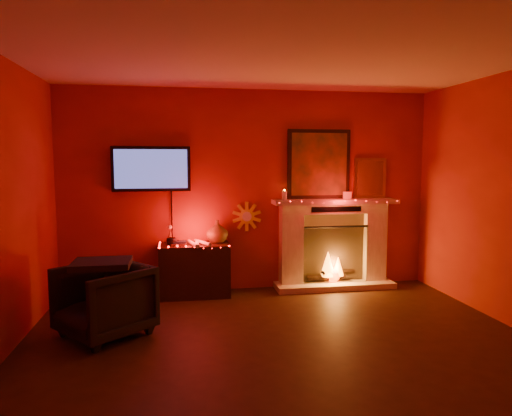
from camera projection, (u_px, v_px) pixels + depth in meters
The scene contains 6 objects.
room at pixel (297, 211), 3.72m from camera, with size 5.00×5.00×5.00m.
fireplace at pixel (333, 235), 6.32m from camera, with size 1.72×0.40×2.18m.
tv at pixel (151, 169), 5.88m from camera, with size 1.00×0.07×1.24m.
sunburst_clock at pixel (247, 217), 6.18m from camera, with size 0.40×0.03×0.40m.
console_table at pixel (196, 266), 5.92m from camera, with size 0.90×0.52×0.98m.
armchair at pixel (104, 301), 4.56m from camera, with size 0.77×0.79×0.72m, color black.
Camera 1 is at (-0.95, -3.59, 1.76)m, focal length 32.00 mm.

